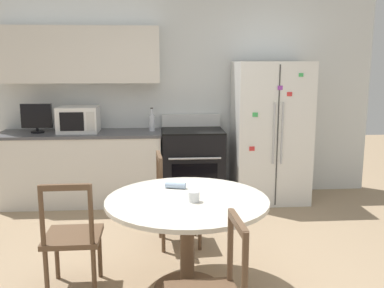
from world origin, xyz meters
name	(u,v)px	position (x,y,z in m)	size (l,w,h in m)	color
back_wall	(153,87)	(-0.31, 2.59, 1.44)	(5.20, 0.44, 2.60)	silver
kitchen_counter	(82,168)	(-1.21, 2.29, 0.45)	(2.01, 0.64, 0.90)	silver
refrigerator	(270,132)	(1.17, 2.24, 0.88)	(0.92, 0.71, 1.76)	white
oven_range	(193,165)	(0.18, 2.26, 0.47)	(0.76, 0.68, 1.08)	black
microwave	(79,119)	(-1.22, 2.30, 1.06)	(0.48, 0.40, 0.32)	white
countertop_tv	(37,117)	(-1.72, 2.30, 1.09)	(0.36, 0.16, 0.36)	black
counter_bottle	(152,122)	(-0.32, 2.33, 1.01)	(0.07, 0.07, 0.29)	silver
dining_table	(187,216)	(-0.03, 0.05, 0.60)	(1.23, 1.23, 0.74)	beige
dining_chair_far	(176,201)	(-0.08, 0.93, 0.43)	(0.45, 0.45, 0.90)	brown
dining_chair_left	(72,238)	(-0.90, 0.11, 0.43)	(0.43, 0.43, 0.90)	brown
candle_glass	(194,197)	(0.02, -0.02, 0.78)	(0.08, 0.08, 0.08)	silver
folded_napkin	(176,185)	(-0.10, 0.33, 0.77)	(0.17, 0.09, 0.05)	#A3BCDB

